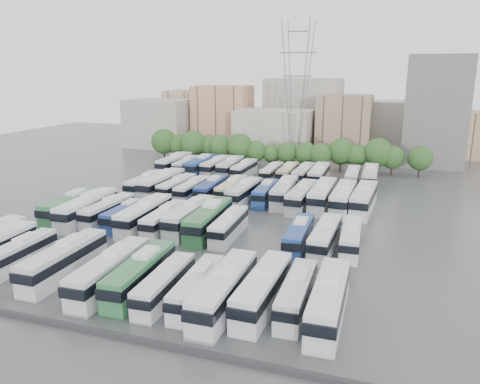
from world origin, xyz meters
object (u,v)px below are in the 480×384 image
(bus_r1_s6, at_px, (190,216))
(bus_r2_s13, at_px, (364,199))
(electricity_pylon, at_px, (297,86))
(bus_r1_s4, at_px, (144,215))
(bus_r3_s0, at_px, (175,163))
(bus_r3_s4, at_px, (231,167))
(bus_r2_s7, at_px, (244,192))
(bus_r0_s6, at_px, (110,271))
(bus_r0_s11, at_px, (263,289))
(bus_r3_s1, at_px, (187,165))
(bus_r0_s13, at_px, (329,300))
(bus_r1_s12, at_px, (325,237))
(bus_r3_s2, at_px, (201,165))
(bus_r3_s10, at_px, (319,175))
(bus_r2_s11, at_px, (322,195))
(bus_r3_s9, at_px, (304,174))
(bus_r2_s2, at_px, (162,183))
(bus_r0_s10, at_px, (224,289))
(bus_r1_s11, at_px, (299,235))
(bus_r2_s4, at_px, (193,189))
(bus_r3_s7, at_px, (272,172))
(apartment_tower, at_px, (435,111))
(bus_r2_s5, at_px, (212,189))
(bus_r0_s2, at_px, (19,254))
(bus_r1_s7, at_px, (209,220))
(bus_r1_s2, at_px, (108,211))
(bus_r2_s12, at_px, (343,198))
(bus_r0_s4, at_px, (64,260))
(bus_r2_s9, at_px, (284,192))
(bus_r0_s8, at_px, (165,284))
(bus_r3_s3, at_px, (216,166))
(bus_r0_s12, at_px, (297,293))
(bus_r3_s13, at_px, (370,177))
(bus_r1_s8, at_px, (229,226))
(bus_r3_s5, at_px, (244,169))
(bus_r1_s13, at_px, (351,238))
(bus_r2_s1, at_px, (147,184))
(bus_r3_s12, at_px, (352,177))
(bus_r2_s10, at_px, (302,196))
(bus_r0_s7, at_px, (141,274))
(bus_r2_s8, at_px, (266,193))
(bus_r3_s8, at_px, (287,173))
(bus_r1_s5, at_px, (165,219))
(bus_r0_s9, at_px, (197,287))
(bus_r1_s3, at_px, (126,214))
(bus_r1_s0, at_px, (71,206))
(bus_r2_s3, at_px, (177,187))

(bus_r1_s6, distance_m, bus_r2_s13, 29.07)
(electricity_pylon, xyz_separation_m, bus_r1_s4, (-10.34, -56.12, -16.65))
(bus_r3_s0, relative_size, bus_r3_s4, 1.06)
(bus_r2_s7, bearing_deg, bus_r0_s6, -92.77)
(bus_r0_s11, xyz_separation_m, bus_r3_s1, (-33.09, 53.54, -0.18))
(bus_r0_s13, relative_size, bus_r1_s12, 1.09)
(bus_r3_s2, distance_m, bus_r3_s10, 26.32)
(bus_r2_s11, relative_size, bus_r3_s9, 1.15)
(bus_r2_s2, bearing_deg, bus_r0_s10, -52.97)
(electricity_pylon, distance_m, bus_r1_s11, 60.70)
(bus_r2_s13, bearing_deg, bus_r0_s13, -87.56)
(bus_r3_s0, bearing_deg, bus_r2_s4, -54.76)
(bus_r3_s1, xyz_separation_m, bus_r3_s7, (19.83, -0.55, -0.10))
(apartment_tower, height_order, bus_r2_s5, apartment_tower)
(bus_r0_s2, xyz_separation_m, bus_r1_s7, (16.68, 18.03, 0.37))
(electricity_pylon, height_order, bus_r3_s7, electricity_pylon)
(bus_r1_s2, bearing_deg, bus_r2_s12, 29.46)
(bus_r0_s4, height_order, bus_r0_s13, bus_r0_s13)
(bus_r2_s9, bearing_deg, bus_r0_s8, -97.56)
(bus_r0_s11, relative_size, bus_r3_s3, 1.03)
(bus_r0_s12, distance_m, bus_r3_s1, 64.23)
(bus_r2_s4, bearing_deg, bus_r0_s10, -59.64)
(bus_r0_s10, bearing_deg, bus_r1_s11, 78.22)
(bus_r3_s13, bearing_deg, bus_r3_s9, -177.56)
(bus_r1_s8, xyz_separation_m, bus_r3_s0, (-26.42, 36.34, 0.29))
(electricity_pylon, bearing_deg, bus_r2_s13, -62.25)
(bus_r1_s12, xyz_separation_m, bus_r3_s5, (-23.20, 37.24, -0.11))
(bus_r1_s13, bearing_deg, bus_r0_s12, -103.61)
(bus_r0_s12, xyz_separation_m, bus_r1_s6, (-19.65, 18.20, 0.29))
(electricity_pylon, relative_size, bus_r1_s6, 2.59)
(bus_r2_s1, height_order, bus_r2_s11, bus_r2_s11)
(bus_r3_s0, height_order, bus_r3_s12, bus_r3_s0)
(bus_r3_s12, bearing_deg, bus_r1_s8, -111.98)
(bus_r1_s4, distance_m, bus_r2_s10, 26.59)
(bus_r2_s13, bearing_deg, bus_r1_s4, -144.81)
(bus_r0_s7, height_order, bus_r1_s8, bus_r0_s7)
(bus_r3_s10, bearing_deg, bus_r1_s6, -111.68)
(bus_r0_s7, height_order, bus_r2_s10, bus_r2_s10)
(bus_r2_s8, xyz_separation_m, bus_r3_s5, (-9.83, 17.81, 0.00))
(bus_r3_s1, height_order, bus_r3_s8, bus_r3_s8)
(bus_r2_s12, height_order, bus_r3_s12, bus_r2_s12)
(bus_r1_s5, bearing_deg, bus_r3_s13, 52.91)
(bus_r3_s3, relative_size, bus_r3_s7, 1.14)
(bus_r3_s7, bearing_deg, electricity_pylon, 90.07)
(bus_r0_s9, xyz_separation_m, bus_r2_s2, (-23.33, 36.56, 0.40))
(bus_r2_s8, bearing_deg, bus_r1_s3, -133.33)
(bus_r0_s2, xyz_separation_m, bus_r2_s8, (19.94, 36.23, 0.02))
(bus_r1_s0, distance_m, bus_r2_s3, 19.82)
(bus_r0_s6, distance_m, bus_r1_s12, 26.91)
(electricity_pylon, relative_size, bus_r2_s13, 2.46)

